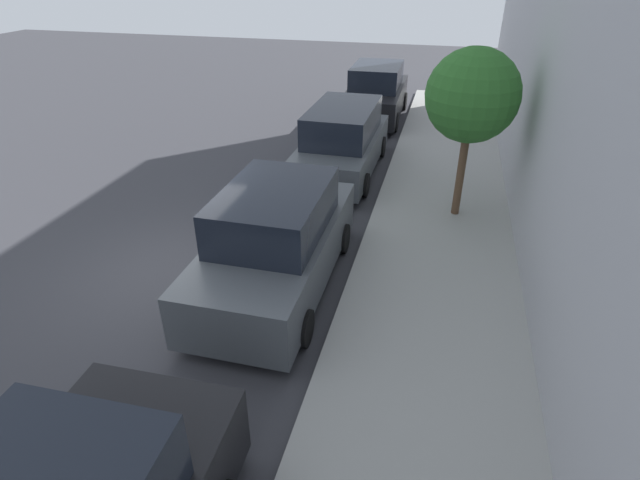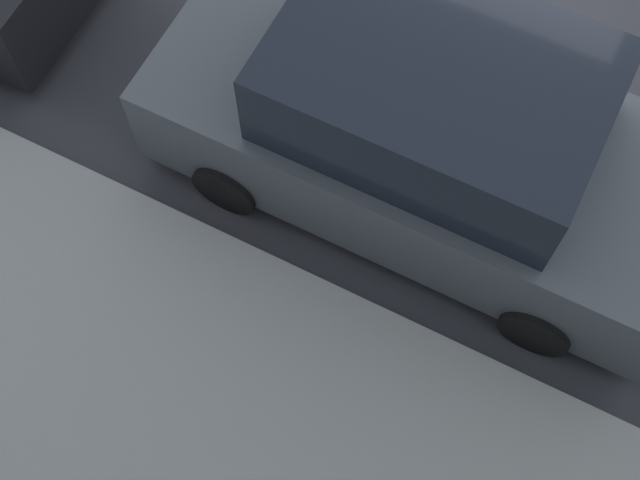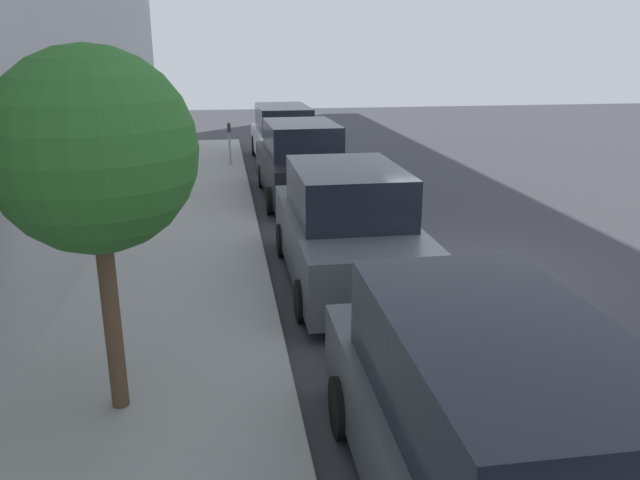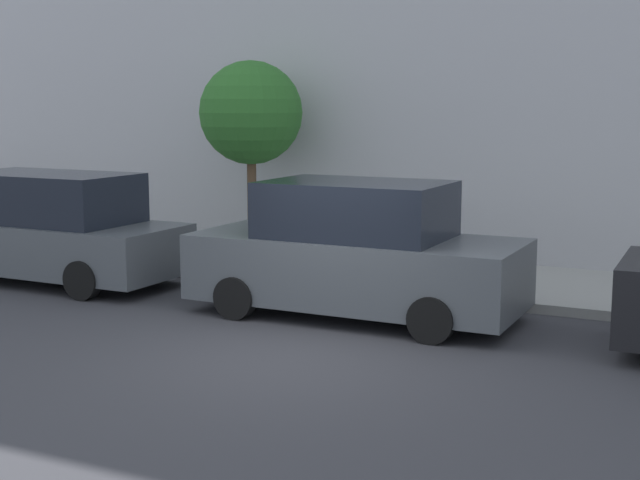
# 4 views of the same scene
# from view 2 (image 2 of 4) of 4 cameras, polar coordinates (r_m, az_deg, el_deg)

# --- Properties ---
(ground_plane) EXTENTS (60.00, 60.00, 0.00)m
(ground_plane) POSITION_cam_2_polar(r_m,az_deg,el_deg) (9.67, 11.07, 14.12)
(ground_plane) COLOR #38383D
(sidewalk) EXTENTS (3.17, 32.00, 0.15)m
(sidewalk) POSITION_cam_2_polar(r_m,az_deg,el_deg) (7.51, -3.90, -13.53)
(sidewalk) COLOR #9E9E99
(sidewalk) RESTS_ON ground_plane
(parked_suv_third) EXTENTS (2.08, 4.81, 1.98)m
(parked_suv_third) POSITION_cam_2_polar(r_m,az_deg,el_deg) (7.64, 6.93, 6.72)
(parked_suv_third) COLOR #4C5156
(parked_suv_third) RESTS_ON ground_plane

